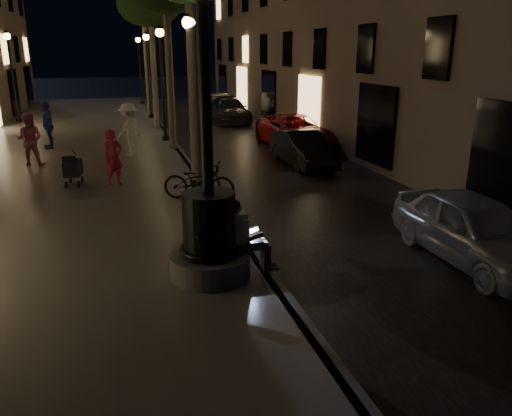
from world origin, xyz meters
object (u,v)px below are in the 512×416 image
object	(u,v)px
tree_third	(150,2)
pedestrian_white	(129,129)
car_second	(303,149)
lamp_curb_b	(162,68)
seated_man_laptop	(244,234)
pedestrian_pink	(30,139)
lamp_curb_a	(191,78)
car_front	(474,229)
fountain_lamppost	(209,220)
tree_far	(143,6)
lamp_curb_c	(148,63)
car_rear	(229,110)
car_third	(294,131)
pedestrian_blue	(48,125)
lamp_left_c	(11,64)
stroller	(73,168)
car_fifth	(218,105)
pedestrian_red	(113,158)
lamp_curb_d	(139,61)
bicycle	(199,181)

from	to	relation	value
tree_third	pedestrian_white	bearing A→B (deg)	-103.00
car_second	lamp_curb_b	bearing A→B (deg)	126.91
seated_man_laptop	pedestrian_pink	bearing A→B (deg)	114.99
tree_third	lamp_curb_a	distance (m)	12.35
car_front	pedestrian_pink	distance (m)	14.17
fountain_lamppost	lamp_curb_a	world-z (taller)	fountain_lamppost
fountain_lamppost	tree_far	bearing A→B (deg)	88.14
tree_third	lamp_curb_c	bearing A→B (deg)	90.00
lamp_curb_a	lamp_curb_c	bearing A→B (deg)	90.00
car_rear	seated_man_laptop	bearing A→B (deg)	-101.25
lamp_curb_c	lamp_curb_b	bearing A→B (deg)	-90.00
car_third	pedestrian_blue	bearing A→B (deg)	172.40
tree_third	car_front	bearing A→B (deg)	-76.44
pedestrian_pink	lamp_left_c	bearing A→B (deg)	-67.90
lamp_curb_b	stroller	distance (m)	8.12
fountain_lamppost	pedestrian_blue	size ratio (longest dim) A/B	2.78
tree_far	pedestrian_blue	world-z (taller)	tree_far
tree_third	lamp_curb_a	xyz separation A→B (m)	(0.00, -12.00, -2.90)
stroller	car_second	xyz separation A→B (m)	(7.66, 1.50, -0.11)
lamp_curb_b	car_rear	size ratio (longest dim) A/B	1.04
lamp_curb_b	car_fifth	bearing A→B (deg)	65.40
tree_third	car_third	size ratio (longest dim) A/B	1.46
lamp_curb_a	car_second	distance (m)	5.65
car_fifth	seated_man_laptop	bearing A→B (deg)	-99.78
lamp_left_c	pedestrian_white	distance (m)	12.37
lamp_curb_b	car_second	distance (m)	7.42
pedestrian_red	pedestrian_pink	xyz separation A→B (m)	(-2.69, 3.53, 0.08)
tree_far	tree_third	bearing A→B (deg)	-90.76
lamp_left_c	car_front	xyz separation A→B (m)	(11.52, -22.33, -2.57)
car_rear	pedestrian_white	distance (m)	10.94
lamp_curb_b	pedestrian_red	world-z (taller)	lamp_curb_b
car_rear	car_fifth	bearing A→B (deg)	90.93
tree_third	lamp_curb_b	bearing A→B (deg)	-90.00
fountain_lamppost	lamp_curb_d	world-z (taller)	fountain_lamppost
lamp_curb_d	car_second	distance (m)	22.03
lamp_left_c	pedestrian_blue	xyz separation A→B (m)	(2.45, -8.57, -2.10)
car_third	lamp_curb_a	bearing A→B (deg)	-129.98
lamp_curb_d	car_second	bearing A→B (deg)	-78.66
tree_third	lamp_curb_a	bearing A→B (deg)	-90.00
lamp_left_c	bicycle	size ratio (longest dim) A/B	2.55
lamp_curb_b	pedestrian_blue	bearing A→B (deg)	-173.04
tree_far	stroller	size ratio (longest dim) A/B	7.28
seated_man_laptop	car_third	size ratio (longest dim) A/B	0.27
lamp_curb_a	bicycle	bearing A→B (deg)	-94.30
tree_far	lamp_curb_c	world-z (taller)	tree_far
car_rear	car_third	bearing A→B (deg)	-83.14
tree_far	stroller	world-z (taller)	tree_far
lamp_curb_b	car_second	xyz separation A→B (m)	(4.30, -5.45, -2.62)
car_third	fountain_lamppost	bearing A→B (deg)	-115.04
tree_third	lamp_curb_d	bearing A→B (deg)	90.00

